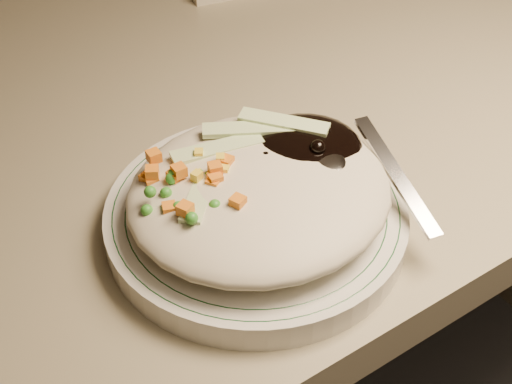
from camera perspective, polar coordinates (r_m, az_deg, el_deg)
desk at (r=0.83m, az=-5.19°, el=-2.14°), size 1.40×0.70×0.74m
plate at (r=0.53m, az=-0.00°, el=-2.12°), size 0.22×0.22×0.02m
plate_rim at (r=0.52m, az=0.00°, el=-1.32°), size 0.21×0.21×0.00m
meal at (r=0.51m, az=0.46°, el=0.61°), size 0.20×0.19×0.05m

